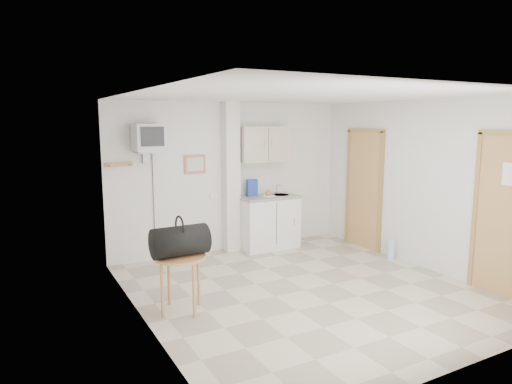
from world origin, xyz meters
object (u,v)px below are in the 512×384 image
crt_television (149,138)px  round_table (180,264)px  duffel_bag (180,241)px  water_bottle (391,250)px

crt_television → round_table: bearing=-96.1°
crt_television → duffel_bag: size_ratio=3.33×
crt_television → water_bottle: (3.43, -1.56, -1.79)m
crt_television → duffel_bag: 2.19m
water_bottle → duffel_bag: bearing=-174.9°
crt_television → round_table: (-0.20, -1.87, -1.37)m
crt_television → round_table: 2.33m
duffel_bag → crt_television: bearing=82.2°
duffel_bag → water_bottle: (3.63, 0.33, -0.70)m
duffel_bag → water_bottle: size_ratio=1.95×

